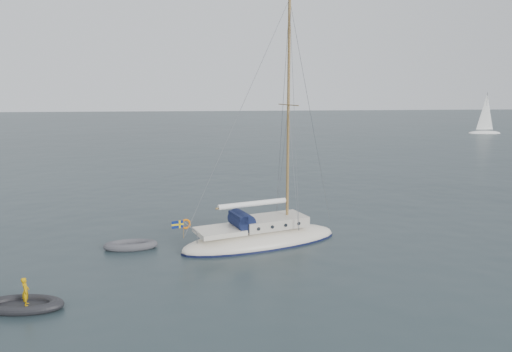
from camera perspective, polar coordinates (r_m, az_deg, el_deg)
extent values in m
plane|color=black|center=(32.77, 3.90, -6.52)|extent=(300.00, 300.00, 0.00)
ellipsoid|color=beige|center=(30.54, 0.58, -7.45)|extent=(10.02, 3.12, 1.67)
cube|color=beige|center=(30.30, 2.06, -5.34)|extent=(4.01, 2.11, 0.61)
cube|color=beige|center=(30.09, -4.50, -5.83)|extent=(2.67, 2.11, 0.28)
cylinder|color=#111838|center=(30.02, -1.85, -4.88)|extent=(1.07, 1.84, 1.07)
cube|color=#111838|center=(29.95, -2.28, -4.48)|extent=(0.50, 1.84, 0.45)
cylinder|color=olive|center=(29.37, 4.09, 6.77)|extent=(0.17, 0.17, 13.36)
cylinder|color=olive|center=(29.33, 4.11, 8.07)|extent=(0.06, 2.45, 0.06)
cylinder|color=olive|center=(29.85, -0.47, -3.21)|extent=(4.68, 0.11, 0.11)
cylinder|color=white|center=(29.84, -0.47, -3.11)|extent=(4.35, 0.31, 0.31)
cylinder|color=gray|center=(29.98, -7.93, -5.01)|extent=(0.04, 2.45, 0.04)
torus|color=orange|center=(30.63, -7.99, -4.68)|extent=(0.60, 0.11, 0.60)
cylinder|color=olive|center=(30.03, -8.68, -5.22)|extent=(0.03, 0.03, 1.00)
cube|color=navy|center=(29.96, -9.33, -4.62)|extent=(0.67, 0.02, 0.42)
cube|color=gold|center=(29.96, -9.33, -4.62)|extent=(0.69, 0.03, 0.10)
cube|color=gold|center=(29.96, -9.10, -4.61)|extent=(0.10, 0.03, 0.45)
cylinder|color=black|center=(31.17, -0.86, -4.88)|extent=(0.20, 0.07, 0.20)
cylinder|color=black|center=(29.12, -0.50, -5.99)|extent=(0.20, 0.07, 0.20)
cylinder|color=black|center=(31.26, 0.78, -4.84)|extent=(0.20, 0.07, 0.20)
cylinder|color=black|center=(29.21, 1.25, -5.94)|extent=(0.20, 0.07, 0.20)
cylinder|color=black|center=(31.37, 2.40, -4.79)|extent=(0.20, 0.07, 0.20)
cylinder|color=black|center=(29.33, 2.99, -5.88)|extent=(0.20, 0.07, 0.20)
cylinder|color=black|center=(31.50, 4.01, -4.74)|extent=(0.20, 0.07, 0.20)
cylinder|color=black|center=(29.48, 4.71, -5.82)|extent=(0.20, 0.07, 0.20)
cube|color=#4E4E53|center=(30.62, -14.13, -7.79)|extent=(1.92, 0.79, 0.11)
cube|color=black|center=(24.43, -25.13, -13.30)|extent=(2.23, 0.93, 0.11)
imported|color=#C79008|center=(24.12, -24.83, -11.87)|extent=(0.43, 0.53, 1.25)
ellipsoid|color=white|center=(107.61, 24.64, 4.46)|extent=(6.41, 2.14, 1.07)
cylinder|color=gray|center=(107.32, 24.81, 6.70)|extent=(0.11, 0.11, 7.48)
cone|color=white|center=(107.29, 24.78, 6.70)|extent=(3.42, 3.42, 6.94)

